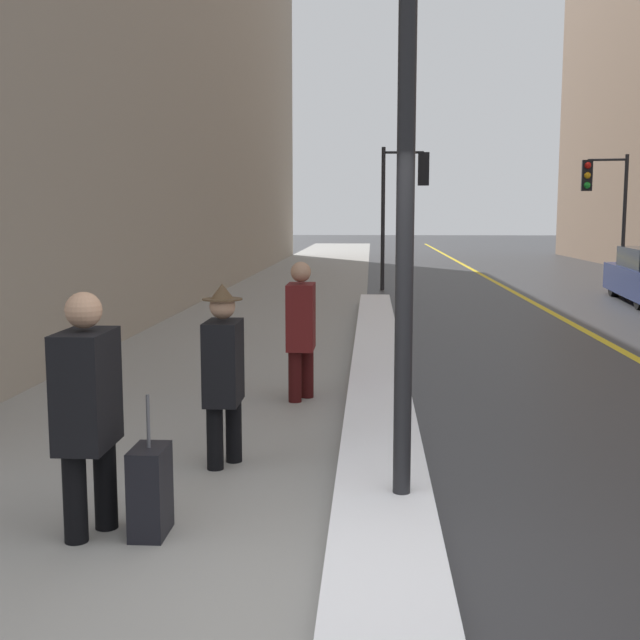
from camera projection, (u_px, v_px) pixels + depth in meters
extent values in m
plane|color=#2D2D30|center=(348.00, 621.00, 4.16)|extent=(160.00, 160.00, 0.00)
cube|color=gray|center=(283.00, 303.00, 19.13)|extent=(4.00, 80.00, 0.01)
cube|color=gold|center=(537.00, 305.00, 18.75)|extent=(0.16, 80.00, 0.00)
cube|color=white|center=(378.00, 362.00, 10.85)|extent=(0.68, 16.54, 0.22)
cube|color=gray|center=(130.00, 47.00, 23.48)|extent=(6.00, 36.00, 13.98)
cylinder|color=black|center=(405.00, 200.00, 5.20)|extent=(0.12, 0.12, 4.38)
cylinder|color=black|center=(383.00, 219.00, 22.26)|extent=(0.11, 0.11, 3.94)
cylinder|color=black|center=(404.00, 152.00, 21.98)|extent=(1.10, 0.07, 0.07)
cube|color=black|center=(424.00, 169.00, 22.01)|extent=(0.30, 0.20, 0.90)
sphere|color=red|center=(423.00, 159.00, 22.09)|extent=(0.19, 0.19, 0.19)
sphere|color=orange|center=(423.00, 169.00, 22.13)|extent=(0.19, 0.19, 0.19)
sphere|color=green|center=(423.00, 180.00, 22.16)|extent=(0.19, 0.19, 0.19)
cylinder|color=black|center=(624.00, 221.00, 23.56)|extent=(0.11, 0.11, 3.84)
cylinder|color=black|center=(607.00, 160.00, 23.43)|extent=(1.10, 0.22, 0.07)
cube|color=black|center=(587.00, 176.00, 23.60)|extent=(0.32, 0.24, 0.90)
sphere|color=red|center=(588.00, 165.00, 23.44)|extent=(0.19, 0.19, 0.19)
sphere|color=orange|center=(588.00, 175.00, 23.48)|extent=(0.19, 0.19, 0.19)
sphere|color=green|center=(587.00, 185.00, 23.52)|extent=(0.19, 0.19, 0.19)
cylinder|color=black|center=(105.00, 467.00, 5.32)|extent=(0.15, 0.15, 0.86)
cylinder|color=black|center=(74.00, 478.00, 5.09)|extent=(0.15, 0.15, 0.86)
cube|color=black|center=(87.00, 389.00, 5.13)|extent=(0.31, 0.52, 0.76)
sphere|color=tan|center=(84.00, 310.00, 5.06)|extent=(0.23, 0.23, 0.23)
cylinder|color=black|center=(234.00, 418.00, 6.76)|extent=(0.14, 0.14, 0.78)
cylinder|color=black|center=(215.00, 424.00, 6.56)|extent=(0.14, 0.14, 0.78)
cube|color=black|center=(223.00, 362.00, 6.60)|extent=(0.28, 0.47, 0.68)
sphere|color=tan|center=(222.00, 306.00, 6.54)|extent=(0.21, 0.21, 0.21)
cylinder|color=#4C3823|center=(222.00, 299.00, 6.53)|extent=(0.33, 0.33, 0.01)
cone|color=#4C3823|center=(222.00, 291.00, 6.52)|extent=(0.20, 0.20, 0.13)
cylinder|color=#340C0C|center=(307.00, 362.00, 9.15)|extent=(0.15, 0.15, 0.85)
cylinder|color=#340C0C|center=(295.00, 366.00, 8.93)|extent=(0.15, 0.15, 0.85)
cube|color=#561414|center=(301.00, 317.00, 8.97)|extent=(0.30, 0.51, 0.74)
sphere|color=tan|center=(301.00, 272.00, 8.91)|extent=(0.23, 0.23, 0.23)
cube|color=black|center=(303.00, 326.00, 9.34)|extent=(0.10, 0.22, 0.28)
cylinder|color=black|center=(614.00, 283.00, 20.71)|extent=(0.27, 0.71, 0.70)
cube|color=black|center=(150.00, 492.00, 5.22)|extent=(0.22, 0.36, 0.60)
cylinder|color=#4C4C51|center=(148.00, 421.00, 5.16)|extent=(0.02, 0.02, 0.35)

